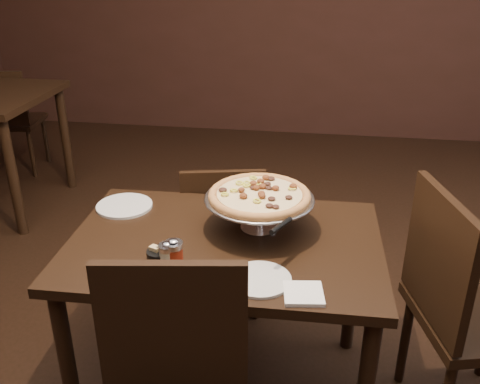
# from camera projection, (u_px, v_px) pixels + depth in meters

# --- Properties ---
(room) EXTENTS (6.04, 7.04, 2.84)m
(room) POSITION_uv_depth(u_px,v_px,m) (258.00, 61.00, 1.64)
(room) COLOR black
(room) RESTS_ON ground
(dining_table) EXTENTS (1.18, 0.80, 0.73)m
(dining_table) POSITION_uv_depth(u_px,v_px,m) (225.00, 262.00, 2.03)
(dining_table) COLOR black
(dining_table) RESTS_ON ground
(pizza_stand) EXTENTS (0.42, 0.42, 0.17)m
(pizza_stand) POSITION_uv_depth(u_px,v_px,m) (259.00, 196.00, 2.01)
(pizza_stand) COLOR silver
(pizza_stand) RESTS_ON dining_table
(parmesan_shaker) EXTENTS (0.06, 0.06, 0.10)m
(parmesan_shaker) POSITION_uv_depth(u_px,v_px,m) (168.00, 256.00, 1.80)
(parmesan_shaker) COLOR beige
(parmesan_shaker) RESTS_ON dining_table
(pepper_flake_shaker) EXTENTS (0.06, 0.06, 0.11)m
(pepper_flake_shaker) POSITION_uv_depth(u_px,v_px,m) (174.00, 254.00, 1.80)
(pepper_flake_shaker) COLOR maroon
(pepper_flake_shaker) RESTS_ON dining_table
(packet_caddy) EXTENTS (0.09, 0.09, 0.07)m
(packet_caddy) POSITION_uv_depth(u_px,v_px,m) (159.00, 257.00, 1.83)
(packet_caddy) COLOR black
(packet_caddy) RESTS_ON dining_table
(napkin_stack) EXTENTS (0.14, 0.14, 0.01)m
(napkin_stack) POSITION_uv_depth(u_px,v_px,m) (303.00, 294.00, 1.68)
(napkin_stack) COLOR white
(napkin_stack) RESTS_ON dining_table
(plate_left) EXTENTS (0.23, 0.23, 0.01)m
(plate_left) POSITION_uv_depth(u_px,v_px,m) (124.00, 206.00, 2.23)
(plate_left) COLOR silver
(plate_left) RESTS_ON dining_table
(plate_near) EXTENTS (0.21, 0.21, 0.01)m
(plate_near) POSITION_uv_depth(u_px,v_px,m) (260.00, 279.00, 1.75)
(plate_near) COLOR silver
(plate_near) RESTS_ON dining_table
(serving_spatula) EXTENTS (0.15, 0.15, 0.02)m
(serving_spatula) POSITION_uv_depth(u_px,v_px,m) (281.00, 226.00, 1.80)
(serving_spatula) COLOR silver
(serving_spatula) RESTS_ON pizza_stand
(chair_far) EXTENTS (0.46, 0.46, 0.82)m
(chair_far) POSITION_uv_depth(u_px,v_px,m) (223.00, 233.00, 2.60)
(chair_far) COLOR black
(chair_far) RESTS_ON ground
(chair_side) EXTENTS (0.55, 0.55, 0.97)m
(chair_side) POSITION_uv_depth(u_px,v_px,m) (463.00, 304.00, 1.95)
(chair_side) COLOR black
(chair_side) RESTS_ON ground
(bg_chair_far) EXTENTS (0.45, 0.45, 0.86)m
(bg_chair_far) POSITION_uv_depth(u_px,v_px,m) (10.00, 117.00, 4.24)
(bg_chair_far) COLOR black
(bg_chair_far) RESTS_ON ground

